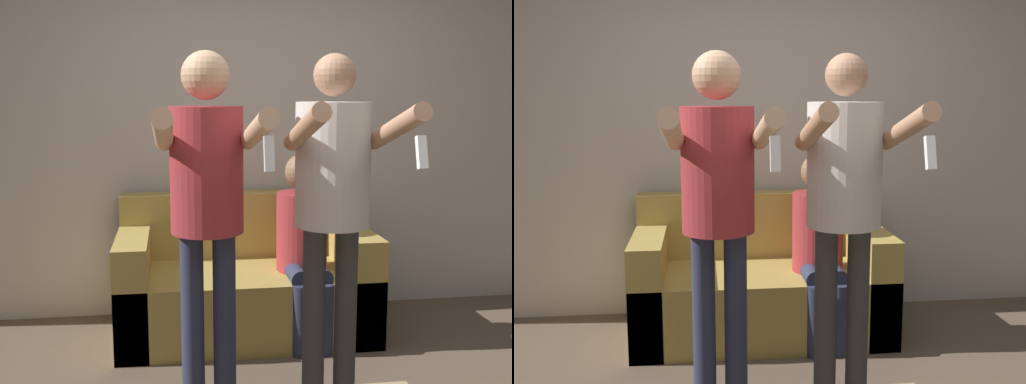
# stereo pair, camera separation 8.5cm
# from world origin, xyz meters

# --- Properties ---
(wall_back) EXTENTS (6.40, 0.06, 2.70)m
(wall_back) POSITION_xyz_m (0.00, 1.95, 1.35)
(wall_back) COLOR beige
(wall_back) RESTS_ON ground_plane
(couch) EXTENTS (1.62, 0.83, 0.88)m
(couch) POSITION_xyz_m (-0.12, 1.51, 0.30)
(couch) COLOR #AD9347
(couch) RESTS_ON ground_plane
(person_standing_left) EXTENTS (0.46, 0.81, 1.74)m
(person_standing_left) POSITION_xyz_m (-0.41, 0.48, 1.11)
(person_standing_left) COLOR #282D47
(person_standing_left) RESTS_ON ground_plane
(person_standing_right) EXTENTS (0.48, 0.76, 1.73)m
(person_standing_right) POSITION_xyz_m (0.18, 0.48, 1.11)
(person_standing_right) COLOR #383838
(person_standing_right) RESTS_ON ground_plane
(person_seated) EXTENTS (0.32, 0.54, 1.18)m
(person_seated) POSITION_xyz_m (0.24, 1.34, 0.66)
(person_seated) COLOR #282D47
(person_seated) RESTS_ON ground_plane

